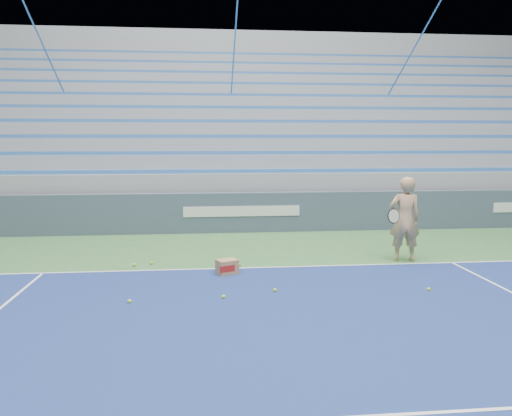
{
  "coord_description": "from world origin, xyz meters",
  "views": [
    {
      "loc": [
        -0.97,
        2.21,
        2.57
      ],
      "look_at": [
        0.05,
        12.38,
        1.15
      ],
      "focal_mm": 35.0,
      "sensor_mm": 36.0,
      "label": 1
    }
  ],
  "objects": [
    {
      "name": "tennis_ball_6",
      "position": [
        -2.2,
        9.93,
        0.03
      ],
      "size": [
        0.07,
        0.07,
        0.07
      ],
      "primitive_type": "sphere",
      "color": "#BAE32E",
      "rests_on": "ground"
    },
    {
      "name": "ball_box",
      "position": [
        -0.59,
        11.5,
        0.14
      ],
      "size": [
        0.46,
        0.42,
        0.29
      ],
      "color": "#A47B4F",
      "rests_on": "ground"
    },
    {
      "name": "tennis_player",
      "position": [
        3.18,
        12.2,
        0.9
      ],
      "size": [
        0.95,
        0.87,
        1.79
      ],
      "color": "tan",
      "rests_on": "ground"
    },
    {
      "name": "tennis_ball_2",
      "position": [
        0.16,
        10.28,
        0.03
      ],
      "size": [
        0.07,
        0.07,
        0.07
      ],
      "primitive_type": "sphere",
      "color": "#BAE32E",
      "rests_on": "ground"
    },
    {
      "name": "tennis_ball_1",
      "position": [
        2.77,
        10.07,
        0.03
      ],
      "size": [
        0.07,
        0.07,
        0.07
      ],
      "primitive_type": "sphere",
      "color": "#BAE32E",
      "rests_on": "ground"
    },
    {
      "name": "bleachers",
      "position": [
        0.0,
        21.6,
        2.36
      ],
      "size": [
        31.0,
        9.15,
        7.3
      ],
      "color": "#94969C",
      "rests_on": "ground"
    },
    {
      "name": "tennis_ball_3",
      "position": [
        -2.11,
        12.39,
        0.03
      ],
      "size": [
        0.07,
        0.07,
        0.07
      ],
      "primitive_type": "sphere",
      "color": "#BAE32E",
      "rests_on": "ground"
    },
    {
      "name": "tennis_ball_5",
      "position": [
        -2.45,
        12.28,
        0.03
      ],
      "size": [
        0.07,
        0.07,
        0.07
      ],
      "primitive_type": "sphere",
      "color": "#BAE32E",
      "rests_on": "ground"
    },
    {
      "name": "tennis_ball_4",
      "position": [
        -0.32,
        12.07,
        0.03
      ],
      "size": [
        0.07,
        0.07,
        0.07
      ],
      "primitive_type": "sphere",
      "color": "#BAE32E",
      "rests_on": "ground"
    },
    {
      "name": "tennis_ball_0",
      "position": [
        -0.71,
        10.01,
        0.03
      ],
      "size": [
        0.07,
        0.07,
        0.07
      ],
      "primitive_type": "sphere",
      "color": "#BAE32E",
      "rests_on": "ground"
    },
    {
      "name": "sponsor_barrier",
      "position": [
        0.0,
        15.88,
        0.55
      ],
      "size": [
        30.0,
        0.32,
        1.1
      ],
      "color": "#3F4D60",
      "rests_on": "ground"
    }
  ]
}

